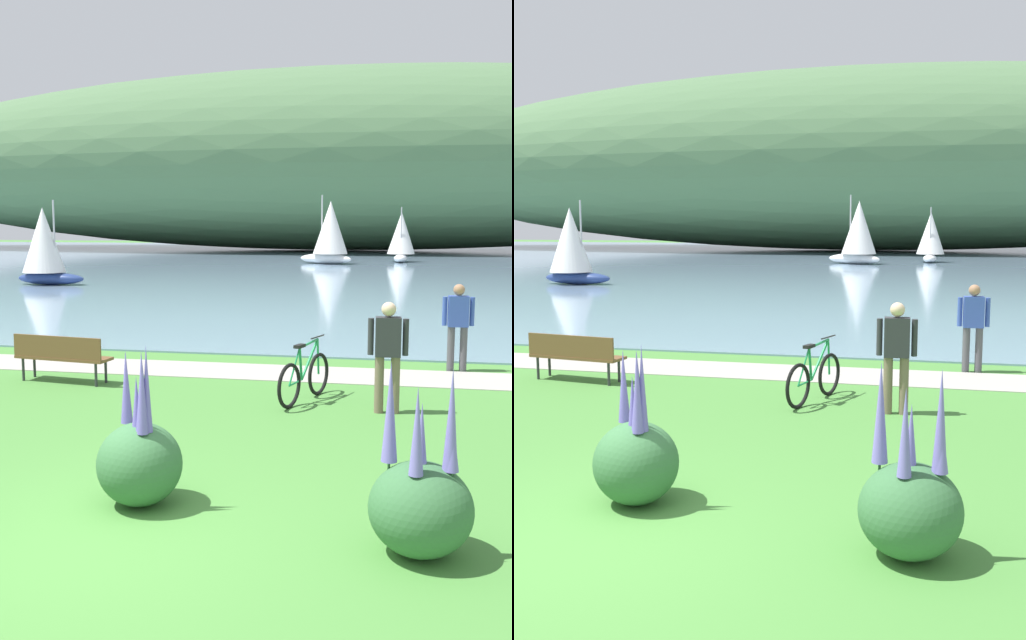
# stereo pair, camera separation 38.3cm
# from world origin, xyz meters

# --- Properties ---
(ground_plane) EXTENTS (200.00, 200.00, 0.00)m
(ground_plane) POSITION_xyz_m (0.00, 0.00, 0.00)
(ground_plane) COLOR #478438
(bay_water) EXTENTS (180.00, 80.00, 0.04)m
(bay_water) POSITION_xyz_m (0.00, 49.42, 0.02)
(bay_water) COLOR #7A99B2
(bay_water) RESTS_ON ground
(distant_hillside) EXTENTS (103.61, 28.00, 17.69)m
(distant_hillside) POSITION_xyz_m (-3.55, 68.52, 8.89)
(distant_hillside) COLOR #4C7047
(distant_hillside) RESTS_ON bay_water
(shoreline_path) EXTENTS (60.00, 1.50, 0.01)m
(shoreline_path) POSITION_xyz_m (0.00, 7.76, 0.01)
(shoreline_path) COLOR #A39E93
(shoreline_path) RESTS_ON ground
(park_bench_near_camera) EXTENTS (1.85, 0.72, 0.88)m
(park_bench_near_camera) POSITION_xyz_m (-3.20, 6.15, 0.52)
(park_bench_near_camera) COLOR brown
(park_bench_near_camera) RESTS_ON ground
(bicycle_leaning_near_bench) EXTENTS (0.65, 1.69, 1.01)m
(bicycle_leaning_near_bench) POSITION_xyz_m (1.31, 5.62, 0.40)
(bicycle_leaning_near_bench) COLOR black
(bicycle_leaning_near_bench) RESTS_ON ground
(person_at_shoreline) EXTENTS (0.61, 0.24, 1.71)m
(person_at_shoreline) POSITION_xyz_m (3.92, 8.61, 0.98)
(person_at_shoreline) COLOR #4C4C51
(person_at_shoreline) RESTS_ON ground
(person_on_the_grass) EXTENTS (0.61, 0.24, 1.71)m
(person_on_the_grass) POSITION_xyz_m (2.64, 5.14, 0.98)
(person_on_the_grass) COLOR #72604C
(person_on_the_grass) RESTS_ON ground
(echium_bush_closest_to_camera) EXTENTS (0.91, 0.91, 1.70)m
(echium_bush_closest_to_camera) POSITION_xyz_m (3.01, 0.32, 0.48)
(echium_bush_closest_to_camera) COLOR #386B3D
(echium_bush_closest_to_camera) RESTS_ON ground
(echium_bush_beside_closest) EXTENTS (0.88, 0.88, 1.70)m
(echium_bush_beside_closest) POSITION_xyz_m (0.20, 0.94, 0.49)
(echium_bush_beside_closest) COLOR #386B3D
(echium_bush_beside_closest) RESTS_ON ground
(sailboat_nearest_to_shore) EXTENTS (4.06, 3.12, 4.66)m
(sailboat_nearest_to_shore) POSITION_xyz_m (-1.93, 43.92, 2.23)
(sailboat_nearest_to_shore) COLOR white
(sailboat_nearest_to_shore) RESTS_ON bay_water
(sailboat_mid_bay) EXTENTS (2.03, 3.33, 3.88)m
(sailboat_mid_bay) POSITION_xyz_m (2.84, 47.31, 1.86)
(sailboat_mid_bay) COLOR white
(sailboat_mid_bay) RESTS_ON bay_water
(sailboat_toward_hillside) EXTENTS (3.30, 2.03, 3.83)m
(sailboat_toward_hillside) POSITION_xyz_m (-13.12, 24.93, 1.84)
(sailboat_toward_hillside) COLOR navy
(sailboat_toward_hillside) RESTS_ON bay_water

